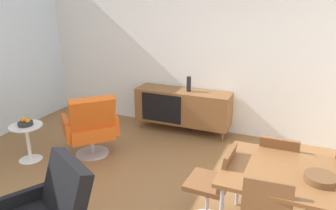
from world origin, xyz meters
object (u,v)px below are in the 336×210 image
at_px(dining_table, 317,182).
at_px(lounge_chair_red, 91,126).
at_px(fruit_bowl, 25,123).
at_px(dining_chair_back_left, 277,167).
at_px(dining_chair_near_window, 214,182).
at_px(sideboard, 183,107).
at_px(vase_cobalt, 189,84).
at_px(side_table_round, 28,139).
at_px(wooden_bowl_on_table, 321,179).

distance_m(dining_table, lounge_chair_red, 2.97).
bearing_deg(fruit_bowl, dining_chair_back_left, 4.60).
bearing_deg(dining_chair_near_window, lounge_chair_red, 159.49).
distance_m(dining_chair_near_window, dining_chair_back_left, 0.78).
xyz_separation_m(sideboard, dining_chair_back_left, (1.65, -1.53, 0.03)).
relative_size(vase_cobalt, dining_chair_back_left, 0.29).
height_order(dining_chair_back_left, side_table_round, dining_chair_back_left).
height_order(wooden_bowl_on_table, fruit_bowl, wooden_bowl_on_table).
distance_m(dining_table, dining_chair_near_window, 0.92).
distance_m(lounge_chair_red, side_table_round, 0.89).
bearing_deg(wooden_bowl_on_table, vase_cobalt, 131.48).
bearing_deg(fruit_bowl, dining_chair_near_window, -6.22).
bearing_deg(fruit_bowl, dining_table, -4.67).
bearing_deg(wooden_bowl_on_table, fruit_bowl, 174.27).
xyz_separation_m(sideboard, dining_chair_near_window, (1.11, -2.10, 0.03)).
xyz_separation_m(dining_table, fruit_bowl, (-3.62, 0.30, -0.14)).
height_order(vase_cobalt, wooden_bowl_on_table, vase_cobalt).
bearing_deg(dining_table, sideboard, 133.67).
height_order(lounge_chair_red, fruit_bowl, lounge_chair_red).
bearing_deg(side_table_round, dining_chair_near_window, -6.19).
xyz_separation_m(vase_cobalt, side_table_round, (-1.72, -1.80, -0.52)).
distance_m(dining_chair_near_window, fruit_bowl, 2.75).
height_order(dining_chair_back_left, lounge_chair_red, lounge_chair_red).
bearing_deg(fruit_bowl, lounge_chair_red, 30.50).
xyz_separation_m(side_table_round, fruit_bowl, (0.00, 0.00, 0.23)).
xyz_separation_m(dining_table, wooden_bowl_on_table, (0.01, -0.07, 0.07)).
bearing_deg(sideboard, side_table_round, -132.01).
relative_size(lounge_chair_red, fruit_bowl, 4.73).
relative_size(dining_table, fruit_bowl, 8.00).
bearing_deg(side_table_round, fruit_bowl, 88.17).
xyz_separation_m(sideboard, lounge_chair_red, (-0.87, -1.36, 0.03)).
bearing_deg(dining_chair_back_left, wooden_bowl_on_table, -59.93).
height_order(sideboard, side_table_round, sideboard).
bearing_deg(lounge_chair_red, fruit_bowl, -149.50).
distance_m(vase_cobalt, wooden_bowl_on_table, 2.89).
xyz_separation_m(dining_chair_near_window, dining_chair_back_left, (0.54, 0.56, 0.00)).
bearing_deg(sideboard, vase_cobalt, 1.09).
bearing_deg(vase_cobalt, dining_chair_near_window, -64.27).
xyz_separation_m(dining_table, lounge_chair_red, (-2.87, 0.74, -0.23)).
height_order(vase_cobalt, side_table_round, vase_cobalt).
relative_size(vase_cobalt, dining_chair_near_window, 0.29).
distance_m(dining_chair_back_left, lounge_chair_red, 2.53).
xyz_separation_m(vase_cobalt, lounge_chair_red, (-0.97, -1.36, -0.38)).
distance_m(wooden_bowl_on_table, dining_chair_back_left, 0.79).
xyz_separation_m(dining_table, dining_chair_near_window, (-0.89, -0.00, -0.23)).
distance_m(dining_table, fruit_bowl, 3.64).
bearing_deg(lounge_chair_red, sideboard, 57.31).
xyz_separation_m(vase_cobalt, wooden_bowl_on_table, (1.91, -2.16, -0.07)).
xyz_separation_m(wooden_bowl_on_table, dining_chair_near_window, (-0.90, 0.07, -0.30)).
bearing_deg(wooden_bowl_on_table, dining_chair_near_window, 175.76).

